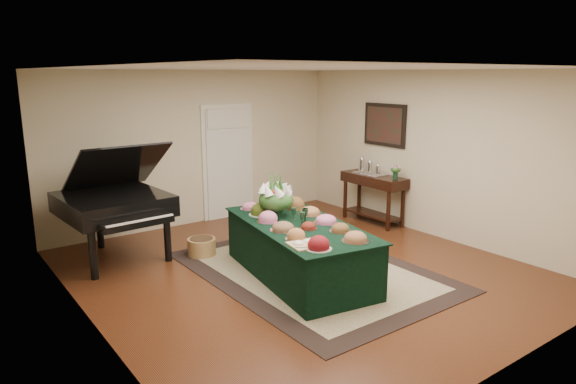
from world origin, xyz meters
TOP-DOWN VIEW (x-y plane):
  - ground at (0.00, 0.00)m, footprint 6.00×6.00m
  - area_rug at (0.09, -0.10)m, footprint 2.62×3.67m
  - kitchen_doorway at (0.60, 2.97)m, footprint 1.05×0.07m
  - buffet_table at (-0.16, -0.16)m, footprint 1.52×2.57m
  - food_platters at (-0.13, -0.04)m, footprint 1.27×2.27m
  - cutting_board at (-0.64, -0.87)m, footprint 0.39×0.39m
  - green_goblets at (-0.09, -0.12)m, footprint 0.22×0.32m
  - floral_centerpiece at (-0.18, 0.33)m, footprint 0.50×0.50m
  - grand_piano at (-1.86, 1.96)m, footprint 1.54×1.72m
  - wicker_basket at (-0.81, 1.35)m, footprint 0.41×0.41m
  - mahogany_sideboard at (2.50, 1.09)m, footprint 0.45×1.28m
  - tea_service at (2.50, 1.22)m, footprint 0.34×0.58m
  - pink_bouquet at (2.50, 0.59)m, footprint 0.19×0.19m
  - wall_painting at (2.72, 1.09)m, footprint 0.05×0.95m

SIDE VIEW (x-z plane):
  - ground at x=0.00m, z-range 0.00..0.00m
  - area_rug at x=0.09m, z-range 0.00..0.01m
  - wicker_basket at x=-0.81m, z-range 0.00..0.26m
  - buffet_table at x=-0.16m, z-range 0.00..0.74m
  - mahogany_sideboard at x=2.50m, z-range 0.24..1.11m
  - cutting_board at x=-0.64m, z-range 0.72..0.82m
  - food_platters at x=-0.13m, z-range 0.72..0.85m
  - green_goblets at x=-0.09m, z-range 0.73..0.91m
  - grand_piano at x=-1.86m, z-range -0.01..1.68m
  - tea_service at x=2.50m, z-range 0.84..1.14m
  - kitchen_doorway at x=0.60m, z-range -0.03..2.07m
  - floral_centerpiece at x=-0.18m, z-range 0.78..1.27m
  - pink_bouquet at x=2.50m, z-range 0.91..1.16m
  - wall_painting at x=2.72m, z-range 1.38..2.12m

